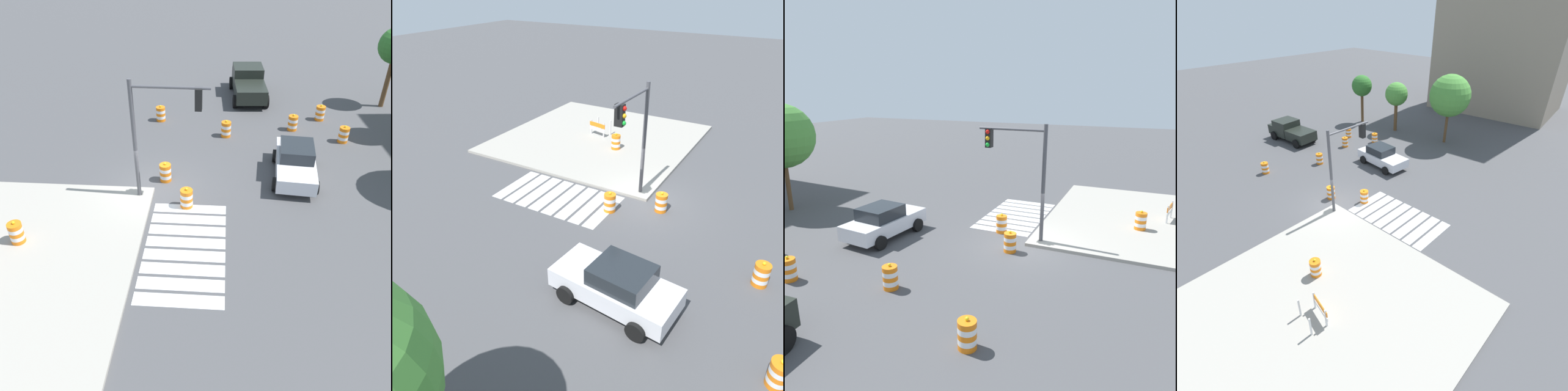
{
  "view_description": "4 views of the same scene",
  "coord_description": "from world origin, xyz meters",
  "views": [
    {
      "loc": [
        16.16,
        3.03,
        11.34
      ],
      "look_at": [
        2.26,
        2.11,
        1.4
      ],
      "focal_mm": 38.3,
      "sensor_mm": 36.0,
      "label": 1
    },
    {
      "loc": [
        -5.82,
        15.67,
        9.85
      ],
      "look_at": [
        2.1,
        2.1,
        0.8
      ],
      "focal_mm": 35.95,
      "sensor_mm": 36.0,
      "label": 2
    },
    {
      "loc": [
        -15.9,
        -4.83,
        7.2
      ],
      "look_at": [
        2.43,
        3.4,
        1.44
      ],
      "focal_mm": 34.79,
      "sensor_mm": 36.0,
      "label": 3
    },
    {
      "loc": [
        13.62,
        -10.91,
        11.73
      ],
      "look_at": [
        2.34,
        1.22,
        1.24
      ],
      "focal_mm": 28.17,
      "sensor_mm": 36.0,
      "label": 4
    }
  ],
  "objects": [
    {
      "name": "traffic_barrel_opposite_curb",
      "position": [
        -6.87,
        7.3,
        0.45
      ],
      "size": [
        0.56,
        0.56,
        1.02
      ],
      "color": "orange",
      "rests_on": "ground"
    },
    {
      "name": "traffic_barrel_median_far",
      "position": [
        -5.78,
        3.35,
        0.45
      ],
      "size": [
        0.56,
        0.56,
        1.02
      ],
      "color": "orange",
      "rests_on": "ground"
    },
    {
      "name": "construction_barricade",
      "position": [
        6.2,
        -6.39,
        0.72
      ],
      "size": [
        1.37,
        1.02,
        1.0
      ],
      "color": "silver",
      "rests_on": "sidewalk_corner"
    },
    {
      "name": "crosswalk_stripes",
      "position": [
        4.0,
        1.8,
        0.01
      ],
      "size": [
        5.85,
        3.2,
        0.02
      ],
      "color": "silver",
      "rests_on": "ground"
    },
    {
      "name": "traffic_barrel_on_sidewalk",
      "position": [
        4.14,
        -4.86,
        0.6
      ],
      "size": [
        0.56,
        0.56,
        1.02
      ],
      "color": "orange",
      "rests_on": "sidewalk_corner"
    },
    {
      "name": "ground_plane",
      "position": [
        0.0,
        0.0,
        0.0
      ],
      "size": [
        120.0,
        120.0,
        0.0
      ],
      "primitive_type": "plane",
      "color": "#474749"
    },
    {
      "name": "sidewalk_corner",
      "position": [
        6.0,
        -6.0,
        0.07
      ],
      "size": [
        12.0,
        12.0,
        0.15
      ],
      "primitive_type": "cube",
      "color": "#9E998E",
      "rests_on": "ground"
    },
    {
      "name": "traffic_barrel_median_near",
      "position": [
        1.19,
        1.63,
        0.45
      ],
      "size": [
        0.56,
        0.56,
        1.02
      ],
      "color": "orange",
      "rests_on": "ground"
    },
    {
      "name": "sports_car",
      "position": [
        -1.72,
        6.76,
        0.81
      ],
      "size": [
        4.45,
        2.44,
        1.63
      ],
      "color": "silver",
      "rests_on": "ground"
    },
    {
      "name": "traffic_barrel_far_curb",
      "position": [
        -0.89,
        0.43,
        0.45
      ],
      "size": [
        0.56,
        0.56,
        1.02
      ],
      "color": "orange",
      "rests_on": "ground"
    },
    {
      "name": "traffic_light_pole",
      "position": [
        0.6,
        0.54,
        3.91
      ],
      "size": [
        0.47,
        3.29,
        5.5
      ],
      "color": "#4C4C51",
      "rests_on": "sidewalk_corner"
    }
  ]
}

